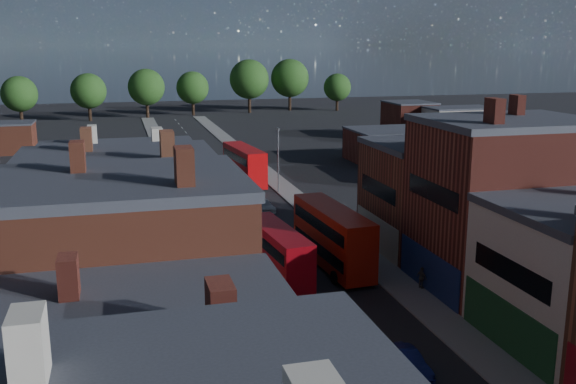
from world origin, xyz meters
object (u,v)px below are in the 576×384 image
bus_2 (244,164)px  car_2 (288,268)px  bus_0 (277,253)px  ped_3 (422,278)px  car_3 (263,205)px  car_1 (407,362)px  bus_1 (332,236)px

bus_2 → car_2: size_ratio=2.93×
bus_0 → ped_3: size_ratio=6.21×
bus_2 → car_2: bearing=-101.5°
bus_0 → car_3: (3.78, 21.86, -1.71)m
bus_2 → ped_3: 40.99m
bus_0 → car_2: size_ratio=2.57×
bus_2 → car_1: (-0.86, -51.88, -2.02)m
bus_1 → ped_3: (4.89, -6.54, -1.77)m
bus_2 → car_1: bearing=-97.1°
car_3 → ped_3: size_ratio=2.67×
bus_1 → ped_3: size_ratio=7.16×
car_3 → ped_3: (6.34, -26.21, 0.30)m
bus_2 → car_3: bus_2 is taller
car_1 → car_3: bearing=85.8°
bus_0 → car_2: 2.62m
bus_1 → car_3: size_ratio=2.68×
ped_3 → bus_0: bearing=46.2°
car_1 → car_3: car_1 is taller
car_2 → car_3: size_ratio=0.90×
bus_1 → car_2: (-4.01, -0.71, -2.16)m
car_2 → ped_3: (8.90, -5.83, 0.39)m
bus_1 → ped_3: bus_1 is taller
bus_1 → car_1: 18.05m
car_2 → ped_3: ped_3 is taller
bus_1 → car_2: bus_1 is taller
car_2 → car_1: bearing=-87.3°
bus_2 → ped_3: (5.64, -40.57, -1.73)m
car_1 → car_3: 37.53m
car_1 → ped_3: size_ratio=2.39×
car_3 → car_2: bearing=-104.5°
bus_1 → car_3: (-1.45, 19.67, -2.08)m
car_2 → car_3: 20.54m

